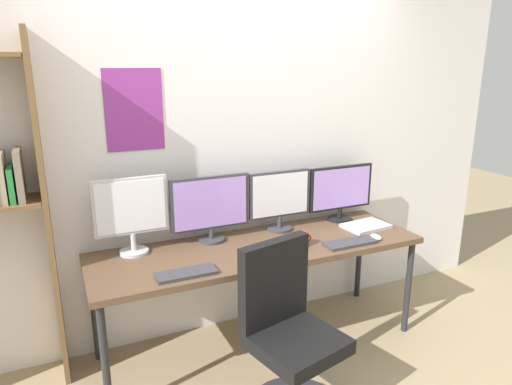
# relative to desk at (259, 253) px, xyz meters

# --- Properties ---
(wall_back) EXTENTS (4.59, 0.11, 2.60)m
(wall_back) POSITION_rel_desk_xyz_m (-0.00, 0.42, 0.61)
(wall_back) COLOR silver
(wall_back) RESTS_ON ground_plane
(desk) EXTENTS (2.19, 0.68, 0.74)m
(desk) POSITION_rel_desk_xyz_m (0.00, 0.00, 0.00)
(desk) COLOR brown
(desk) RESTS_ON ground_plane
(office_chair) EXTENTS (0.53, 0.54, 0.99)m
(office_chair) POSITION_rel_desk_xyz_m (-0.12, -0.66, -0.29)
(office_chair) COLOR #2D2D33
(office_chair) RESTS_ON ground_plane
(monitor_far_left) EXTENTS (0.45, 0.18, 0.49)m
(monitor_far_left) POSITION_rel_desk_xyz_m (-0.77, 0.21, 0.33)
(monitor_far_left) COLOR silver
(monitor_far_left) RESTS_ON desk
(monitor_center_left) EXTENTS (0.54, 0.18, 0.45)m
(monitor_center_left) POSITION_rel_desk_xyz_m (-0.26, 0.21, 0.29)
(monitor_center_left) COLOR #38383D
(monitor_center_left) RESTS_ON desk
(monitor_center_right) EXTENTS (0.46, 0.18, 0.43)m
(monitor_center_right) POSITION_rel_desk_xyz_m (0.26, 0.21, 0.29)
(monitor_center_right) COLOR #38383D
(monitor_center_right) RESTS_ON desk
(monitor_far_right) EXTENTS (0.53, 0.18, 0.42)m
(monitor_far_right) POSITION_rel_desk_xyz_m (0.77, 0.21, 0.28)
(monitor_far_right) COLOR black
(monitor_far_right) RESTS_ON desk
(keyboard_left) EXTENTS (0.35, 0.13, 0.02)m
(keyboard_left) POSITION_rel_desk_xyz_m (-0.56, -0.23, 0.06)
(keyboard_left) COLOR #38383D
(keyboard_left) RESTS_ON desk
(keyboard_right) EXTENTS (0.36, 0.13, 0.02)m
(keyboard_right) POSITION_rel_desk_xyz_m (0.56, -0.23, 0.06)
(keyboard_right) COLOR #38383D
(keyboard_right) RESTS_ON desk
(mouse_left_side) EXTENTS (0.06, 0.10, 0.03)m
(mouse_left_side) POSITION_rel_desk_xyz_m (0.09, -0.14, 0.07)
(mouse_left_side) COLOR #38383D
(mouse_left_side) RESTS_ON desk
(mouse_right_side) EXTENTS (0.06, 0.10, 0.03)m
(mouse_right_side) POSITION_rel_desk_xyz_m (0.77, -0.23, 0.07)
(mouse_right_side) COLOR silver
(mouse_right_side) RESTS_ON desk
(laptop_closed) EXTENTS (0.34, 0.25, 0.02)m
(laptop_closed) POSITION_rel_desk_xyz_m (0.85, -0.01, 0.06)
(laptop_closed) COLOR silver
(laptop_closed) RESTS_ON desk
(coffee_mug) EXTENTS (0.11, 0.08, 0.09)m
(coffee_mug) POSITION_rel_desk_xyz_m (0.26, -0.12, 0.10)
(coffee_mug) COLOR red
(coffee_mug) RESTS_ON desk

